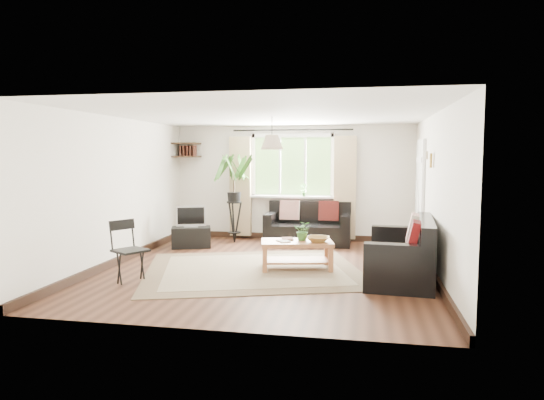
% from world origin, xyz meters
% --- Properties ---
extents(floor, '(5.50, 5.50, 0.00)m').
position_xyz_m(floor, '(0.00, 0.00, 0.00)').
color(floor, black).
rests_on(floor, ground).
extents(ceiling, '(5.50, 5.50, 0.00)m').
position_xyz_m(ceiling, '(0.00, 0.00, 2.40)').
color(ceiling, white).
rests_on(ceiling, floor).
extents(wall_back, '(5.00, 0.02, 2.40)m').
position_xyz_m(wall_back, '(0.00, 2.75, 1.20)').
color(wall_back, silver).
rests_on(wall_back, floor).
extents(wall_front, '(5.00, 0.02, 2.40)m').
position_xyz_m(wall_front, '(0.00, -2.75, 1.20)').
color(wall_front, silver).
rests_on(wall_front, floor).
extents(wall_left, '(0.02, 5.50, 2.40)m').
position_xyz_m(wall_left, '(-2.50, 0.00, 1.20)').
color(wall_left, silver).
rests_on(wall_left, floor).
extents(wall_right, '(0.02, 5.50, 2.40)m').
position_xyz_m(wall_right, '(2.50, 0.00, 1.20)').
color(wall_right, silver).
rests_on(wall_right, floor).
extents(rug, '(3.95, 3.64, 0.02)m').
position_xyz_m(rug, '(-0.20, -0.14, 0.01)').
color(rug, '#B8AD8E').
rests_on(rug, floor).
extents(window, '(2.50, 0.16, 2.16)m').
position_xyz_m(window, '(0.00, 2.71, 1.55)').
color(window, white).
rests_on(window, wall_back).
extents(door, '(0.06, 0.96, 2.06)m').
position_xyz_m(door, '(2.47, 1.70, 1.00)').
color(door, silver).
rests_on(door, wall_right).
extents(corner_shelf, '(0.50, 0.50, 0.34)m').
position_xyz_m(corner_shelf, '(-2.25, 2.50, 1.89)').
color(corner_shelf, black).
rests_on(corner_shelf, wall_back).
extents(pendant_lamp, '(0.36, 0.36, 0.54)m').
position_xyz_m(pendant_lamp, '(0.00, 0.40, 2.05)').
color(pendant_lamp, beige).
rests_on(pendant_lamp, ceiling).
extents(wall_sconce, '(0.12, 0.12, 0.28)m').
position_xyz_m(wall_sconce, '(2.43, 0.30, 1.74)').
color(wall_sconce, beige).
rests_on(wall_sconce, wall_right).
extents(sofa_back, '(1.69, 0.85, 0.80)m').
position_xyz_m(sofa_back, '(0.39, 2.27, 0.40)').
color(sofa_back, black).
rests_on(sofa_back, floor).
extents(sofa_right, '(1.85, 1.03, 0.84)m').
position_xyz_m(sofa_right, '(1.99, -0.27, 0.42)').
color(sofa_right, black).
rests_on(sofa_right, floor).
extents(coffee_table, '(1.20, 0.81, 0.45)m').
position_xyz_m(coffee_table, '(0.46, 0.05, 0.23)').
color(coffee_table, '#945530').
rests_on(coffee_table, floor).
extents(table_plant, '(0.28, 0.25, 0.30)m').
position_xyz_m(table_plant, '(0.55, 0.12, 0.60)').
color(table_plant, '#346C2B').
rests_on(table_plant, coffee_table).
extents(bowl, '(0.38, 0.38, 0.09)m').
position_xyz_m(bowl, '(0.79, 0.02, 0.49)').
color(bowl, olive).
rests_on(bowl, coffee_table).
extents(book_a, '(0.26, 0.27, 0.02)m').
position_xyz_m(book_a, '(0.21, -0.11, 0.46)').
color(book_a, white).
rests_on(book_a, coffee_table).
extents(book_b, '(0.23, 0.27, 0.02)m').
position_xyz_m(book_b, '(0.22, 0.12, 0.46)').
color(book_b, brown).
rests_on(book_b, coffee_table).
extents(tv_stand, '(0.83, 0.64, 0.40)m').
position_xyz_m(tv_stand, '(-1.79, 1.47, 0.20)').
color(tv_stand, black).
rests_on(tv_stand, floor).
extents(tv, '(0.60, 0.37, 0.43)m').
position_xyz_m(tv, '(-1.79, 1.47, 0.61)').
color(tv, '#A5A5AA').
rests_on(tv, tv_stand).
extents(palm_stand, '(0.90, 0.90, 1.81)m').
position_xyz_m(palm_stand, '(-1.12, 2.17, 0.91)').
color(palm_stand, black).
rests_on(palm_stand, floor).
extents(folding_chair, '(0.61, 0.61, 0.86)m').
position_xyz_m(folding_chair, '(-1.74, -1.13, 0.43)').
color(folding_chair, black).
rests_on(folding_chair, floor).
extents(sill_plant, '(0.14, 0.10, 0.27)m').
position_xyz_m(sill_plant, '(0.25, 2.63, 1.06)').
color(sill_plant, '#2D6023').
rests_on(sill_plant, window).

